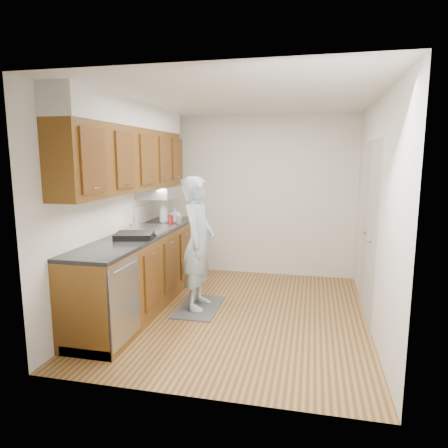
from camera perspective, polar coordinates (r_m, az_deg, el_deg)
name	(u,v)px	position (r m, az deg, el deg)	size (l,w,h in m)	color
floor	(237,313)	(4.93, 1.91, -12.61)	(3.50, 3.50, 0.00)	#A3773E
ceiling	(239,98)	(4.61, 2.09, 17.55)	(3.50, 3.50, 0.00)	white
wall_left	(118,207)	(5.09, -14.84, 2.38)	(0.02, 3.50, 2.50)	silver
wall_right	(375,214)	(4.57, 20.80, 1.28)	(0.02, 3.50, 2.50)	silver
wall_back	(258,196)	(6.32, 4.93, 4.00)	(3.00, 0.02, 2.50)	silver
counter	(143,268)	(5.11, -11.48, -6.18)	(0.64, 2.80, 1.30)	brown
upper_cabinets	(130,149)	(5.02, -13.21, 10.34)	(0.47, 2.80, 1.21)	brown
closet_door	(369,230)	(4.90, 20.02, -0.82)	(0.02, 1.22, 2.05)	silver
floor_mat	(199,307)	(5.10, -3.59, -11.74)	(0.50, 0.85, 0.02)	#5B5B5D
person	(198,234)	(4.84, -3.70, -1.50)	(0.65, 0.43, 1.83)	#A9C0CE
soap_bottle_a	(163,212)	(5.70, -8.64, 1.71)	(0.12, 0.12, 0.30)	silver
soap_bottle_b	(175,214)	(5.80, -7.07, 1.37)	(0.09, 0.09, 0.20)	silver
soap_bottle_c	(178,216)	(5.83, -6.57, 1.17)	(0.12, 0.12, 0.15)	silver
soda_can	(171,220)	(5.48, -7.65, 0.54)	(0.07, 0.07, 0.14)	maroon
steel_can	(179,220)	(5.55, -6.49, 0.57)	(0.06, 0.06, 0.11)	#A5A5AA
dish_rack	(134,236)	(4.67, -12.69, -1.62)	(0.42, 0.35, 0.07)	black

